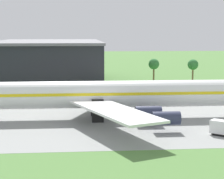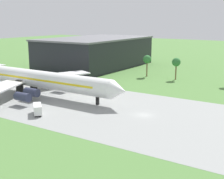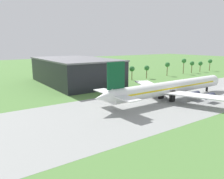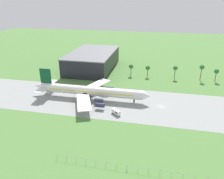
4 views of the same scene
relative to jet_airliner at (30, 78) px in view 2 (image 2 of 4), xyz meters
name	(u,v)px [view 2 (image 2 of 4)]	position (x,y,z in m)	size (l,w,h in m)	color
ground_plane	(144,115)	(44.29, -1.64, -5.23)	(600.00, 600.00, 0.00)	#517F3D
taxiway_strip	(144,115)	(44.29, -1.64, -5.22)	(320.00, 44.00, 0.02)	gray
jet_airliner	(30,78)	(0.00, 0.00, 0.00)	(75.67, 51.48, 17.84)	white
baggage_tug	(38,109)	(20.35, -16.56, -3.77)	(5.53, 5.27, 2.73)	black
terminal_building	(96,52)	(-16.29, 61.00, 2.38)	(36.72, 61.20, 15.19)	black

